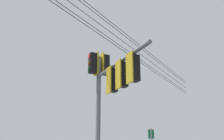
# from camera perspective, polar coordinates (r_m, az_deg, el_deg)

# --- Properties ---
(signal_mast_assembly) EXTENTS (3.36, 3.42, 6.30)m
(signal_mast_assembly) POSITION_cam_1_polar(r_m,az_deg,el_deg) (10.93, -0.77, -3.42)
(signal_mast_assembly) COLOR slate
(signal_mast_assembly) RESTS_ON ground
(overhead_wire_span) EXTENTS (24.13, 4.27, 1.40)m
(overhead_wire_span) POSITION_cam_1_polar(r_m,az_deg,el_deg) (13.80, 0.01, 7.58)
(overhead_wire_span) COLOR black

